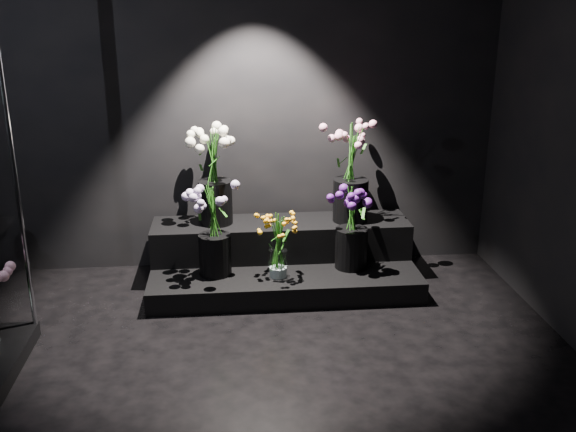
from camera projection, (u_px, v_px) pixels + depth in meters
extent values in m
plane|color=black|center=(260.00, 401.00, 3.51)|extent=(4.00, 4.00, 0.00)
plane|color=black|center=(244.00, 94.00, 4.96)|extent=(4.00, 0.00, 4.00)
plane|color=black|center=(307.00, 387.00, 1.18)|extent=(4.00, 0.00, 4.00)
cube|color=black|center=(284.00, 275.00, 4.92)|extent=(2.01, 0.89, 0.17)
cube|color=black|center=(281.00, 238.00, 5.06)|extent=(2.01, 0.45, 0.28)
cylinder|color=white|center=(278.00, 263.00, 4.67)|extent=(0.14, 0.14, 0.21)
cylinder|color=black|center=(215.00, 254.00, 4.70)|extent=(0.24, 0.24, 0.31)
cylinder|color=black|center=(351.00, 248.00, 4.82)|extent=(0.24, 0.24, 0.31)
cylinder|color=black|center=(216.00, 202.00, 4.93)|extent=(0.26, 0.26, 0.34)
cylinder|color=black|center=(350.00, 200.00, 4.99)|extent=(0.27, 0.27, 0.33)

